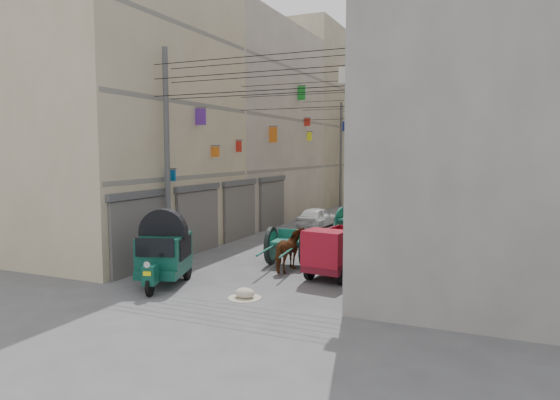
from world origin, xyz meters
The scene contains 18 objects.
ground centered at (0.00, 0.00, 0.00)m, with size 140.00×140.00×0.00m, color #4B4A4D.
building_row_left centered at (-8.00, 34.13, 6.46)m, with size 8.00×62.00×14.00m.
building_row_right centered at (8.00, 34.13, 6.46)m, with size 8.00×62.00×14.00m.
end_cap_building centered at (0.00, 66.00, 6.50)m, with size 22.00×10.00×13.00m, color #B4A68E.
shutters_left centered at (-3.92, 10.38, 1.49)m, with size 0.18×14.40×2.88m.
signboards centered at (-0.01, 21.66, 3.43)m, with size 8.22×40.52×5.67m.
ac_units centered at (3.65, 7.67, 7.43)m, with size 0.70×6.55×3.35m.
utility_poles centered at (0.00, 17.00, 4.00)m, with size 7.40×22.20×8.00m.
overhead_cables centered at (0.00, 14.40, 6.77)m, with size 7.40×22.52×1.12m.
auto_rickshaw centered at (-2.13, 3.74, 1.10)m, with size 2.04×2.74×1.86m.
tonga_cart centered at (0.42, 7.87, 0.74)m, with size 1.63×3.25×1.41m.
mini_truck centered at (2.61, 6.72, 0.82)m, with size 1.76×3.20×1.71m.
second_cart centered at (0.97, 15.36, 0.74)m, with size 1.85×1.72×1.38m.
feed_sack centered at (0.94, 3.42, 0.15)m, with size 0.61×0.48×0.30m, color #BEB39D.
horse centered at (0.92, 7.00, 0.75)m, with size 0.81×1.77×1.49m, color #622B17.
distant_car_white centered at (-1.71, 17.15, 0.58)m, with size 1.37×3.41×1.16m, color silver.
distant_car_grey centered at (0.86, 28.21, 0.54)m, with size 1.15×3.29×1.08m, color #505553.
distant_car_green centered at (-0.57, 41.40, 0.56)m, with size 1.58×3.88×1.13m, color #1B502D.
Camera 1 is at (7.56, -9.13, 4.24)m, focal length 32.00 mm.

